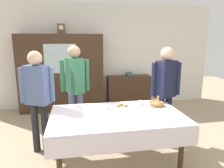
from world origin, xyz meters
TOP-DOWN VIEW (x-y plane):
  - ground_plane at (0.00, 0.00)m, footprint 12.00×12.00m
  - back_wall at (0.00, 2.65)m, footprint 6.40×0.10m
  - dining_table at (0.00, -0.24)m, footprint 1.87×1.13m
  - wall_cabinet at (-0.90, 2.35)m, footprint 2.05×0.46m
  - mantel_clock at (-0.85, 2.35)m, footprint 0.18×0.11m
  - bookshelf_low at (0.86, 2.41)m, footprint 1.17×0.35m
  - book_stack at (0.86, 2.40)m, footprint 0.17×0.22m
  - tea_cup_mid_left at (-0.12, 0.04)m, footprint 0.13×0.13m
  - tea_cup_far_left at (-0.53, 0.14)m, footprint 0.13×0.13m
  - tea_cup_far_right at (0.46, 0.16)m, footprint 0.13×0.13m
  - bread_basket at (0.69, 0.05)m, footprint 0.24×0.24m
  - pastry_plate at (0.13, 0.07)m, footprint 0.28×0.28m
  - spoon_far_left at (-0.43, -0.39)m, footprint 0.12×0.02m
  - spoon_far_right at (-0.08, -0.50)m, footprint 0.12×0.02m
  - person_beside_shelf at (-0.57, 0.83)m, footprint 0.52×0.41m
  - person_behind_table_left at (0.94, 0.29)m, footprint 0.52×0.34m
  - person_behind_table_right at (-1.15, 0.34)m, footprint 0.52×0.33m

SIDE VIEW (x-z plane):
  - ground_plane at x=0.00m, z-range 0.00..0.00m
  - bookshelf_low at x=0.86m, z-range 0.00..0.82m
  - dining_table at x=0.00m, z-range 0.29..1.05m
  - spoon_far_left at x=-0.43m, z-range 0.76..0.77m
  - spoon_far_right at x=-0.08m, z-range 0.76..0.77m
  - pastry_plate at x=0.13m, z-range 0.75..0.80m
  - tea_cup_mid_left at x=-0.12m, z-range 0.76..0.82m
  - tea_cup_far_left at x=-0.53m, z-range 0.76..0.82m
  - tea_cup_far_right at x=0.46m, z-range 0.76..0.82m
  - bread_basket at x=0.69m, z-range 0.72..0.88m
  - book_stack at x=0.86m, z-range 0.82..0.91m
  - wall_cabinet at x=-0.90m, z-range 0.00..1.91m
  - person_behind_table_right at x=-1.15m, z-range 0.18..1.81m
  - person_behind_table_left at x=0.94m, z-range 0.19..1.86m
  - person_beside_shelf at x=-0.57m, z-range 0.19..1.88m
  - back_wall at x=0.00m, z-range 0.00..2.70m
  - mantel_clock at x=-0.85m, z-range 1.91..2.15m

